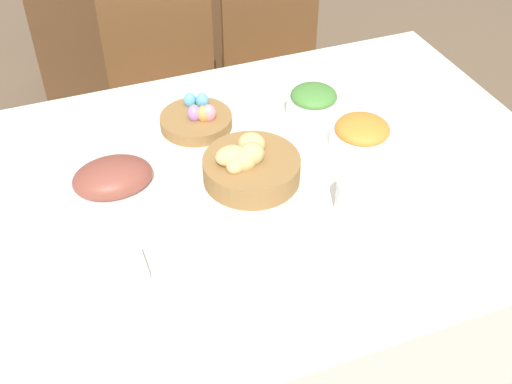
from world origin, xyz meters
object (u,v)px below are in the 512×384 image
at_px(bread_basket, 250,166).
at_px(chair_far_center, 166,88).
at_px(green_salad_bowl, 313,103).
at_px(spoon, 357,273).
at_px(ham_platter, 113,179).
at_px(butter_dish, 116,273).
at_px(chair_far_right, 283,65).
at_px(carrot_bowl, 362,134).
at_px(dinner_plate, 277,296).
at_px(egg_basket, 197,119).
at_px(knife, 344,277).
at_px(drinking_cup, 352,196).
at_px(fork, 205,319).

bearing_deg(bread_basket, chair_far_center, 90.62).
relative_size(green_salad_bowl, spoon, 0.84).
xyz_separation_m(ham_platter, butter_dish, (-0.06, -0.30, -0.01)).
xyz_separation_m(chair_far_right, spoon, (-0.37, -1.28, 0.24)).
xyz_separation_m(bread_basket, carrot_bowl, (0.33, 0.03, -0.00)).
height_order(bread_basket, dinner_plate, bread_basket).
relative_size(bread_basket, dinner_plate, 0.93).
relative_size(chair_far_right, carrot_bowl, 5.34).
height_order(green_salad_bowl, dinner_plate, green_salad_bowl).
bearing_deg(egg_basket, ham_platter, -146.30).
height_order(carrot_bowl, knife, carrot_bowl).
height_order(green_salad_bowl, butter_dish, green_salad_bowl).
height_order(chair_far_right, dinner_plate, chair_far_right).
height_order(chair_far_center, spoon, chair_far_center).
bearing_deg(drinking_cup, egg_basket, 117.52).
distance_m(chair_far_right, drinking_cup, 1.16).
relative_size(carrot_bowl, fork, 0.93).
relative_size(dinner_plate, spoon, 1.42).
distance_m(chair_far_center, butter_dish, 1.19).
xyz_separation_m(ham_platter, green_salad_bowl, (0.61, 0.12, 0.02)).
height_order(knife, butter_dish, butter_dish).
relative_size(fork, knife, 1.00).
height_order(chair_far_right, knife, chair_far_right).
height_order(ham_platter, green_salad_bowl, green_salad_bowl).
relative_size(chair_far_center, knife, 4.96).
distance_m(chair_far_right, chair_far_center, 0.48).
bearing_deg(egg_basket, butter_dish, -124.27).
bearing_deg(bread_basket, knife, -79.23).
relative_size(chair_far_right, green_salad_bowl, 5.94).
bearing_deg(knife, spoon, -3.26).
distance_m(egg_basket, knife, 0.68).
distance_m(chair_far_right, bread_basket, 1.05).
relative_size(ham_platter, fork, 1.66).
relative_size(egg_basket, ham_platter, 0.66).
bearing_deg(chair_far_center, carrot_bowl, -61.79).
relative_size(ham_platter, dinner_plate, 1.16).
bearing_deg(carrot_bowl, butter_dish, -161.69).
bearing_deg(dinner_plate, bread_basket, 77.78).
relative_size(egg_basket, carrot_bowl, 1.17).
height_order(bread_basket, egg_basket, bread_basket).
relative_size(bread_basket, egg_basket, 1.22).
xyz_separation_m(bread_basket, egg_basket, (-0.06, 0.27, -0.02)).
bearing_deg(spoon, knife, -176.74).
distance_m(chair_far_center, spoon, 1.31).
distance_m(carrot_bowl, drinking_cup, 0.27).
xyz_separation_m(chair_far_center, bread_basket, (0.01, -0.89, 0.28)).
height_order(carrot_bowl, butter_dish, carrot_bowl).
bearing_deg(ham_platter, spoon, -47.65).
bearing_deg(fork, knife, -3.26).
bearing_deg(spoon, green_salad_bowl, 77.52).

